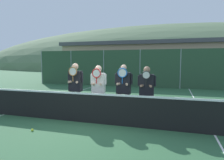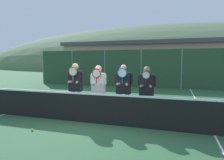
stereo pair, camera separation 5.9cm
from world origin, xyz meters
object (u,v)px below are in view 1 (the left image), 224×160
at_px(player_leftmost, 75,85).
at_px(player_center_left, 98,87).
at_px(player_center_right, 124,88).
at_px(car_center, 223,75).
at_px(player_rightmost, 147,90).
at_px(car_far_left, 102,72).
at_px(tennis_ball_on_court, 32,130).
at_px(car_left_of_center, 157,74).

distance_m(player_leftmost, player_center_left, 0.85).
height_order(player_center_right, car_center, player_center_right).
relative_size(player_rightmost, car_far_left, 0.41).
height_order(player_rightmost, car_far_left, car_far_left).
bearing_deg(car_far_left, player_leftmost, -74.55).
xyz_separation_m(player_center_left, car_far_left, (-3.84, 10.83, -0.12)).
height_order(player_center_right, car_far_left, car_far_left).
distance_m(car_center, tennis_ball_on_court, 14.52).
bearing_deg(player_center_left, car_center, 60.81).
height_order(player_leftmost, player_rightmost, player_leftmost).
relative_size(player_center_left, car_far_left, 0.41).
relative_size(player_rightmost, car_center, 0.41).
distance_m(player_leftmost, player_rightmost, 2.45).
height_order(player_center_right, player_rightmost, player_center_right).
bearing_deg(car_left_of_center, player_rightmost, -87.35).
relative_size(car_far_left, car_left_of_center, 0.95).
xyz_separation_m(player_rightmost, car_left_of_center, (-0.50, 10.80, -0.18)).
xyz_separation_m(player_center_right, player_rightmost, (0.75, 0.02, -0.03)).
xyz_separation_m(player_center_left, car_left_of_center, (1.10, 10.88, -0.21)).
xyz_separation_m(player_leftmost, car_left_of_center, (1.95, 10.90, -0.25)).
relative_size(player_center_left, tennis_ball_on_court, 26.50).
bearing_deg(car_far_left, player_rightmost, -63.13).
height_order(player_center_left, car_center, player_center_left).
relative_size(player_center_right, player_rightmost, 1.03).
xyz_separation_m(player_center_right, tennis_ball_on_court, (-2.17, -1.78, -1.04)).
bearing_deg(player_leftmost, player_center_right, 3.15).
height_order(player_leftmost, car_center, player_leftmost).
bearing_deg(car_center, player_center_left, -119.19).
distance_m(player_center_right, car_center, 11.90).
bearing_deg(player_center_right, car_center, 64.22).
distance_m(player_rightmost, car_far_left, 12.05).
bearing_deg(car_far_left, car_center, -0.26).
distance_m(player_center_right, car_far_left, 11.74).
bearing_deg(player_rightmost, tennis_ball_on_court, -148.37).
distance_m(player_center_left, car_far_left, 11.50).
bearing_deg(player_rightmost, player_leftmost, -177.44).
bearing_deg(tennis_ball_on_court, car_center, 59.55).
xyz_separation_m(player_center_left, player_rightmost, (1.60, 0.09, -0.03)).
relative_size(player_leftmost, player_rightmost, 1.05).
xyz_separation_m(player_leftmost, player_center_right, (1.70, 0.09, -0.04)).
bearing_deg(player_center_left, player_leftmost, -178.59).
bearing_deg(player_rightmost, player_center_right, -178.78).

